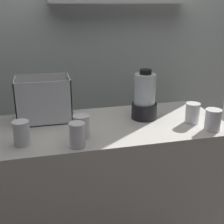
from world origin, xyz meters
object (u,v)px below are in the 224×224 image
at_px(juice_cup_beet_right, 192,114).
at_px(carrot_display_bin, 43,107).
at_px(blender_pitcher, 145,98).
at_px(juice_cup_orange_far_right, 213,121).
at_px(juice_cup_carrot_far_left, 22,134).
at_px(juice_cup_beet_left, 77,136).
at_px(juice_cup_orange_middle, 81,127).

bearing_deg(juice_cup_beet_right, carrot_display_bin, 163.39).
distance_m(carrot_display_bin, blender_pitcher, 0.65).
height_order(juice_cup_beet_right, juice_cup_orange_far_right, juice_cup_orange_far_right).
bearing_deg(juice_cup_carrot_far_left, juice_cup_orange_far_right, -3.44).
xyz_separation_m(juice_cup_beet_left, juice_cup_orange_middle, (0.04, 0.11, 0.00)).
relative_size(carrot_display_bin, juice_cup_carrot_far_left, 2.53).
bearing_deg(juice_cup_carrot_far_left, carrot_display_bin, 70.91).
bearing_deg(juice_cup_orange_middle, juice_cup_orange_far_right, -6.09).
distance_m(juice_cup_carrot_far_left, juice_cup_beet_right, 1.02).
relative_size(carrot_display_bin, juice_cup_beet_right, 2.63).
height_order(carrot_display_bin, juice_cup_orange_middle, carrot_display_bin).
distance_m(juice_cup_carrot_far_left, juice_cup_orange_far_right, 1.08).
xyz_separation_m(juice_cup_beet_left, juice_cup_orange_far_right, (0.80, 0.03, -0.00)).
relative_size(carrot_display_bin, juice_cup_beet_left, 2.51).
distance_m(carrot_display_bin, juice_cup_orange_far_right, 1.04).
height_order(juice_cup_carrot_far_left, juice_cup_beet_right, juice_cup_carrot_far_left).
relative_size(juice_cup_orange_middle, juice_cup_orange_far_right, 1.01).
height_order(blender_pitcher, juice_cup_orange_far_right, blender_pitcher).
bearing_deg(juice_cup_beet_right, juice_cup_orange_far_right, -66.77).
distance_m(blender_pitcher, juice_cup_orange_middle, 0.49).
distance_m(carrot_display_bin, juice_cup_beet_right, 0.94).
relative_size(juice_cup_carrot_far_left, juice_cup_orange_middle, 1.02).
height_order(carrot_display_bin, blender_pitcher, blender_pitcher).
relative_size(juice_cup_beet_right, juice_cup_orange_far_right, 0.99).
bearing_deg(carrot_display_bin, juice_cup_beet_left, -69.58).
height_order(juice_cup_carrot_far_left, juice_cup_orange_middle, juice_cup_carrot_far_left).
xyz_separation_m(juice_cup_orange_middle, juice_cup_orange_far_right, (0.76, -0.08, -0.00)).
relative_size(blender_pitcher, juice_cup_carrot_far_left, 2.45).
distance_m(juice_cup_carrot_far_left, juice_cup_beet_left, 0.29).
distance_m(juice_cup_beet_left, juice_cup_orange_middle, 0.12).
relative_size(carrot_display_bin, juice_cup_orange_far_right, 2.60).
xyz_separation_m(juice_cup_carrot_far_left, juice_cup_orange_middle, (0.32, 0.02, -0.00)).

